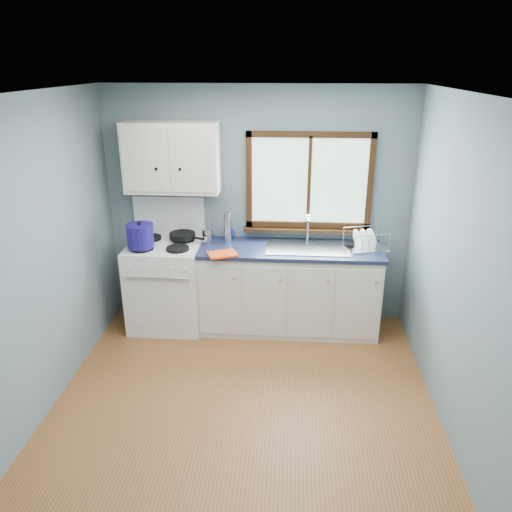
# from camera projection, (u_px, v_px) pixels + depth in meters

# --- Properties ---
(floor) EXTENTS (3.20, 3.60, 0.02)m
(floor) POSITION_uv_depth(u_px,v_px,m) (242.00, 416.00, 4.08)
(floor) COLOR brown
(floor) RESTS_ON ground
(ceiling) EXTENTS (3.20, 3.60, 0.02)m
(ceiling) POSITION_uv_depth(u_px,v_px,m) (238.00, 93.00, 3.16)
(ceiling) COLOR white
(ceiling) RESTS_ON wall_back
(wall_back) EXTENTS (3.20, 0.02, 2.50)m
(wall_back) POSITION_uv_depth(u_px,v_px,m) (258.00, 207.00, 5.30)
(wall_back) COLOR slate
(wall_back) RESTS_ON ground
(wall_front) EXTENTS (3.20, 0.02, 2.50)m
(wall_front) POSITION_uv_depth(u_px,v_px,m) (193.00, 461.00, 1.94)
(wall_front) COLOR slate
(wall_front) RESTS_ON ground
(wall_left) EXTENTS (0.02, 3.60, 2.50)m
(wall_left) POSITION_uv_depth(u_px,v_px,m) (26.00, 269.00, 3.73)
(wall_left) COLOR slate
(wall_left) RESTS_ON ground
(wall_right) EXTENTS (0.02, 3.60, 2.50)m
(wall_right) POSITION_uv_depth(u_px,v_px,m) (467.00, 282.00, 3.51)
(wall_right) COLOR slate
(wall_right) RESTS_ON ground
(gas_range) EXTENTS (0.76, 0.69, 1.36)m
(gas_range) POSITION_uv_depth(u_px,v_px,m) (167.00, 282.00, 5.33)
(gas_range) COLOR white
(gas_range) RESTS_ON floor
(base_cabinets) EXTENTS (1.85, 0.60, 0.88)m
(base_cabinets) POSITION_uv_depth(u_px,v_px,m) (289.00, 293.00, 5.29)
(base_cabinets) COLOR silver
(base_cabinets) RESTS_ON floor
(countertop) EXTENTS (1.89, 0.64, 0.04)m
(countertop) POSITION_uv_depth(u_px,v_px,m) (290.00, 249.00, 5.11)
(countertop) COLOR #151C35
(countertop) RESTS_ON base_cabinets
(sink) EXTENTS (0.84, 0.46, 0.44)m
(sink) POSITION_uv_depth(u_px,v_px,m) (307.00, 254.00, 5.11)
(sink) COLOR silver
(sink) RESTS_ON countertop
(window) EXTENTS (1.36, 0.10, 1.03)m
(window) POSITION_uv_depth(u_px,v_px,m) (309.00, 188.00, 5.15)
(window) COLOR #9EC6A8
(window) RESTS_ON wall_back
(upper_cabinets) EXTENTS (0.95, 0.35, 0.70)m
(upper_cabinets) POSITION_uv_depth(u_px,v_px,m) (172.00, 158.00, 4.99)
(upper_cabinets) COLOR silver
(upper_cabinets) RESTS_ON wall_back
(skillet) EXTENTS (0.44, 0.36, 0.05)m
(skillet) POSITION_uv_depth(u_px,v_px,m) (183.00, 235.00, 5.25)
(skillet) COLOR black
(skillet) RESTS_ON gas_range
(stockpot) EXTENTS (0.29, 0.29, 0.27)m
(stockpot) POSITION_uv_depth(u_px,v_px,m) (140.00, 236.00, 4.96)
(stockpot) COLOR navy
(stockpot) RESTS_ON gas_range
(utensil_crock) EXTENTS (0.14, 0.14, 0.36)m
(utensil_crock) POSITION_uv_depth(u_px,v_px,m) (208.00, 235.00, 5.24)
(utensil_crock) COLOR silver
(utensil_crock) RESTS_ON countertop
(thermos) EXTENTS (0.08, 0.08, 0.33)m
(thermos) POSITION_uv_depth(u_px,v_px,m) (228.00, 228.00, 5.19)
(thermos) COLOR silver
(thermos) RESTS_ON countertop
(soap_bottle) EXTENTS (0.12, 0.12, 0.26)m
(soap_bottle) POSITION_uv_depth(u_px,v_px,m) (228.00, 228.00, 5.27)
(soap_bottle) COLOR #1326BA
(soap_bottle) RESTS_ON countertop
(dish_towel) EXTENTS (0.33, 0.29, 0.02)m
(dish_towel) POSITION_uv_depth(u_px,v_px,m) (222.00, 254.00, 4.90)
(dish_towel) COLOR #E14A14
(dish_towel) RESTS_ON countertop
(dish_rack) EXTENTS (0.47, 0.40, 0.21)m
(dish_rack) POSITION_uv_depth(u_px,v_px,m) (365.00, 243.00, 5.06)
(dish_rack) COLOR silver
(dish_rack) RESTS_ON countertop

